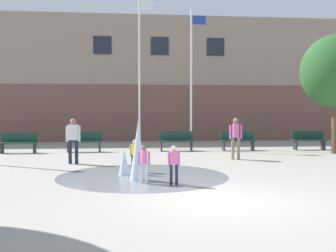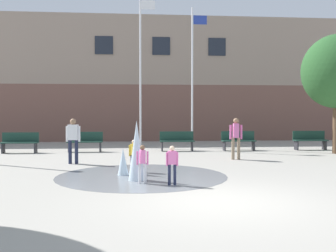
{
  "view_description": "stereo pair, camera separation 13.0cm",
  "coord_description": "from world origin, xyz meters",
  "px_view_note": "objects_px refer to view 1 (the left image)",
  "views": [
    {
      "loc": [
        -1.89,
        -7.81,
        1.83
      ],
      "look_at": [
        -0.45,
        6.74,
        1.3
      ],
      "focal_mm": 42.0,
      "sensor_mm": 36.0,
      "label": 1
    },
    {
      "loc": [
        -1.76,
        -7.83,
        1.83
      ],
      "look_at": [
        -0.45,
        6.74,
        1.3
      ],
      "focal_mm": 42.0,
      "sensor_mm": 36.0,
      "label": 2
    }
  ],
  "objects_px": {
    "park_bench_center": "(84,141)",
    "street_tree_near_building": "(336,72)",
    "adult_watching": "(236,135)",
    "flagpole_right": "(192,73)",
    "park_bench_under_right_flagpole": "(176,141)",
    "flagpole_left": "(140,66)",
    "child_running": "(144,161)",
    "park_bench_near_trashcan": "(238,140)",
    "child_in_fountain": "(135,153)",
    "child_with_pink_shirt": "(174,162)",
    "adult_near_bench": "(73,137)",
    "park_bench_far_right": "(309,140)",
    "park_bench_far_left": "(19,142)"
  },
  "relations": [
    {
      "from": "park_bench_under_right_flagpole",
      "to": "street_tree_near_building",
      "type": "distance_m",
      "value": 7.69
    },
    {
      "from": "adult_watching",
      "to": "park_bench_under_right_flagpole",
      "type": "bearing_deg",
      "value": -144.41
    },
    {
      "from": "park_bench_center",
      "to": "child_in_fountain",
      "type": "height_order",
      "value": "child_in_fountain"
    },
    {
      "from": "child_with_pink_shirt",
      "to": "adult_watching",
      "type": "bearing_deg",
      "value": 57.91
    },
    {
      "from": "park_bench_under_right_flagpole",
      "to": "park_bench_near_trashcan",
      "type": "distance_m",
      "value": 2.93
    },
    {
      "from": "park_bench_near_trashcan",
      "to": "park_bench_center",
      "type": "bearing_deg",
      "value": 179.99
    },
    {
      "from": "child_running",
      "to": "street_tree_near_building",
      "type": "bearing_deg",
      "value": -63.46
    },
    {
      "from": "park_bench_near_trashcan",
      "to": "flagpole_right",
      "type": "height_order",
      "value": "flagpole_right"
    },
    {
      "from": "adult_watching",
      "to": "child_with_pink_shirt",
      "type": "bearing_deg",
      "value": -23.36
    },
    {
      "from": "park_bench_under_right_flagpole",
      "to": "park_bench_far_right",
      "type": "relative_size",
      "value": 1.0
    },
    {
      "from": "child_in_fountain",
      "to": "adult_near_bench",
      "type": "height_order",
      "value": "adult_near_bench"
    },
    {
      "from": "park_bench_far_left",
      "to": "child_running",
      "type": "height_order",
      "value": "child_running"
    },
    {
      "from": "child_in_fountain",
      "to": "child_running",
      "type": "distance_m",
      "value": 1.96
    },
    {
      "from": "adult_watching",
      "to": "flagpole_right",
      "type": "bearing_deg",
      "value": -163.75
    },
    {
      "from": "park_bench_under_right_flagpole",
      "to": "adult_near_bench",
      "type": "height_order",
      "value": "adult_near_bench"
    },
    {
      "from": "park_bench_far_right",
      "to": "flagpole_left",
      "type": "bearing_deg",
      "value": 167.12
    },
    {
      "from": "street_tree_near_building",
      "to": "flagpole_right",
      "type": "bearing_deg",
      "value": 148.22
    },
    {
      "from": "park_bench_center",
      "to": "street_tree_near_building",
      "type": "relative_size",
      "value": 0.31
    },
    {
      "from": "flagpole_left",
      "to": "child_running",
      "type": "bearing_deg",
      "value": -91.01
    },
    {
      "from": "child_in_fountain",
      "to": "child_with_pink_shirt",
      "type": "relative_size",
      "value": 1.0
    },
    {
      "from": "child_running",
      "to": "adult_watching",
      "type": "bearing_deg",
      "value": -48.18
    },
    {
      "from": "park_bench_far_right",
      "to": "adult_near_bench",
      "type": "bearing_deg",
      "value": -158.43
    },
    {
      "from": "child_running",
      "to": "adult_near_bench",
      "type": "bearing_deg",
      "value": 19.68
    },
    {
      "from": "child_in_fountain",
      "to": "adult_near_bench",
      "type": "relative_size",
      "value": 0.62
    },
    {
      "from": "child_running",
      "to": "street_tree_near_building",
      "type": "relative_size",
      "value": 0.19
    },
    {
      "from": "park_bench_under_right_flagpole",
      "to": "flagpole_right",
      "type": "xyz_separation_m",
      "value": [
        1.03,
        1.83,
        3.34
      ]
    },
    {
      "from": "child_with_pink_shirt",
      "to": "adult_near_bench",
      "type": "bearing_deg",
      "value": 123.63
    },
    {
      "from": "park_bench_near_trashcan",
      "to": "child_in_fountain",
      "type": "height_order",
      "value": "child_in_fountain"
    },
    {
      "from": "flagpole_right",
      "to": "child_in_fountain",
      "type": "bearing_deg",
      "value": -110.58
    },
    {
      "from": "park_bench_near_trashcan",
      "to": "park_bench_far_right",
      "type": "relative_size",
      "value": 1.0
    },
    {
      "from": "park_bench_far_left",
      "to": "park_bench_near_trashcan",
      "type": "distance_m",
      "value": 9.99
    },
    {
      "from": "park_bench_near_trashcan",
      "to": "child_in_fountain",
      "type": "xyz_separation_m",
      "value": [
        -4.95,
        -6.25,
        0.1
      ]
    },
    {
      "from": "adult_watching",
      "to": "street_tree_near_building",
      "type": "distance_m",
      "value": 5.85
    },
    {
      "from": "adult_near_bench",
      "to": "street_tree_near_building",
      "type": "xyz_separation_m",
      "value": [
        10.96,
        2.44,
        2.65
      ]
    },
    {
      "from": "park_bench_near_trashcan",
      "to": "child_with_pink_shirt",
      "type": "relative_size",
      "value": 1.62
    },
    {
      "from": "child_running",
      "to": "flagpole_left",
      "type": "height_order",
      "value": "flagpole_left"
    },
    {
      "from": "park_bench_under_right_flagpole",
      "to": "flagpole_left",
      "type": "bearing_deg",
      "value": 131.65
    },
    {
      "from": "park_bench_near_trashcan",
      "to": "child_in_fountain",
      "type": "distance_m",
      "value": 7.97
    },
    {
      "from": "child_in_fountain",
      "to": "flagpole_right",
      "type": "relative_size",
      "value": 0.14
    },
    {
      "from": "park_bench_near_trashcan",
      "to": "flagpole_left",
      "type": "distance_m",
      "value": 6.16
    },
    {
      "from": "flagpole_left",
      "to": "adult_watching",
      "type": "bearing_deg",
      "value": -56.46
    },
    {
      "from": "adult_watching",
      "to": "flagpole_right",
      "type": "relative_size",
      "value": 0.22
    },
    {
      "from": "flagpole_left",
      "to": "street_tree_near_building",
      "type": "xyz_separation_m",
      "value": [
        8.45,
        -3.59,
        -0.59
      ]
    },
    {
      "from": "park_bench_under_right_flagpole",
      "to": "park_bench_center",
      "type": "bearing_deg",
      "value": -179.67
    },
    {
      "from": "park_bench_far_right",
      "to": "adult_near_bench",
      "type": "relative_size",
      "value": 1.01
    },
    {
      "from": "park_bench_under_right_flagpole",
      "to": "park_bench_far_right",
      "type": "distance_m",
      "value": 6.45
    },
    {
      "from": "adult_near_bench",
      "to": "flagpole_left",
      "type": "xyz_separation_m",
      "value": [
        2.51,
        6.03,
        3.24
      ]
    },
    {
      "from": "adult_near_bench",
      "to": "park_bench_far_left",
      "type": "bearing_deg",
      "value": 134.15
    },
    {
      "from": "child_with_pink_shirt",
      "to": "flagpole_right",
      "type": "bearing_deg",
      "value": 76.83
    },
    {
      "from": "street_tree_near_building",
      "to": "child_with_pink_shirt",
      "type": "bearing_deg",
      "value": -139.41
    }
  ]
}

